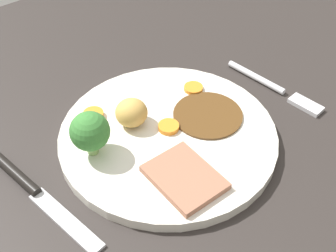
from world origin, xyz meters
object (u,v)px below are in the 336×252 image
(dinner_plate, at_px, (168,136))
(carrot_coin_side, at_px, (193,88))
(roast_potato_left, at_px, (131,113))
(fork, at_px, (276,88))
(knife, at_px, (33,189))
(carrot_coin_back, at_px, (93,115))
(broccoli_floret, at_px, (92,134))
(meat_slice_main, at_px, (184,177))
(carrot_coin_front, at_px, (169,127))

(dinner_plate, relative_size, carrot_coin_side, 10.37)
(roast_potato_left, height_order, fork, roast_potato_left)
(roast_potato_left, xyz_separation_m, knife, (0.14, 0.01, -0.03))
(carrot_coin_back, xyz_separation_m, broccoli_floret, (0.03, 0.05, 0.03))
(meat_slice_main, bearing_deg, roast_potato_left, -94.66)
(roast_potato_left, relative_size, knife, 0.21)
(knife, bearing_deg, roast_potato_left, 85.04)
(carrot_coin_front, xyz_separation_m, carrot_coin_side, (-0.07, -0.04, -0.00))
(dinner_plate, distance_m, roast_potato_left, 0.05)
(carrot_coin_front, height_order, knife, carrot_coin_front)
(dinner_plate, xyz_separation_m, knife, (0.17, -0.03, -0.00))
(carrot_coin_back, relative_size, fork, 0.17)
(carrot_coin_back, relative_size, broccoli_floret, 0.46)
(dinner_plate, bearing_deg, knife, -10.79)
(meat_slice_main, height_order, roast_potato_left, roast_potato_left)
(roast_potato_left, xyz_separation_m, broccoli_floret, (0.06, 0.01, 0.02))
(dinner_plate, bearing_deg, carrot_coin_side, -151.93)
(dinner_plate, height_order, fork, dinner_plate)
(broccoli_floret, xyz_separation_m, fork, (-0.26, 0.04, -0.04))
(roast_potato_left, bearing_deg, dinner_plate, 121.24)
(roast_potato_left, relative_size, fork, 0.26)
(dinner_plate, bearing_deg, broccoli_floret, -16.01)
(roast_potato_left, distance_m, carrot_coin_front, 0.05)
(carrot_coin_back, distance_m, fork, 0.25)
(dinner_plate, xyz_separation_m, meat_slice_main, (0.03, 0.07, 0.01))
(roast_potato_left, xyz_separation_m, fork, (-0.20, 0.06, -0.03))
(meat_slice_main, xyz_separation_m, carrot_coin_side, (-0.11, -0.11, -0.00))
(dinner_plate, height_order, knife, dinner_plate)
(meat_slice_main, relative_size, roast_potato_left, 2.06)
(dinner_plate, xyz_separation_m, carrot_coin_front, (-0.00, -0.00, 0.01))
(dinner_plate, xyz_separation_m, carrot_coin_side, (-0.08, -0.04, 0.01))
(dinner_plate, bearing_deg, carrot_coin_back, -55.50)
(dinner_plate, height_order, broccoli_floret, broccoli_floret)
(fork, bearing_deg, dinner_plate, -101.52)
(carrot_coin_back, relative_size, knife, 0.14)
(fork, bearing_deg, broccoli_floret, -104.86)
(carrot_coin_side, distance_m, broccoli_floret, 0.17)
(meat_slice_main, bearing_deg, fork, -166.71)
(meat_slice_main, relative_size, carrot_coin_front, 3.15)
(carrot_coin_front, bearing_deg, meat_slice_main, 62.76)
(dinner_plate, relative_size, roast_potato_left, 6.70)
(roast_potato_left, xyz_separation_m, carrot_coin_front, (-0.03, 0.04, -0.01))
(roast_potato_left, height_order, carrot_coin_side, roast_potato_left)
(fork, xyz_separation_m, knife, (0.34, -0.05, 0.00))
(carrot_coin_side, height_order, fork, carrot_coin_side)
(carrot_coin_back, height_order, knife, carrot_coin_back)
(broccoli_floret, distance_m, knife, 0.09)
(meat_slice_main, bearing_deg, carrot_coin_side, -135.23)
(dinner_plate, distance_m, knife, 0.17)
(carrot_coin_side, xyz_separation_m, broccoli_floret, (0.17, 0.02, 0.03))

